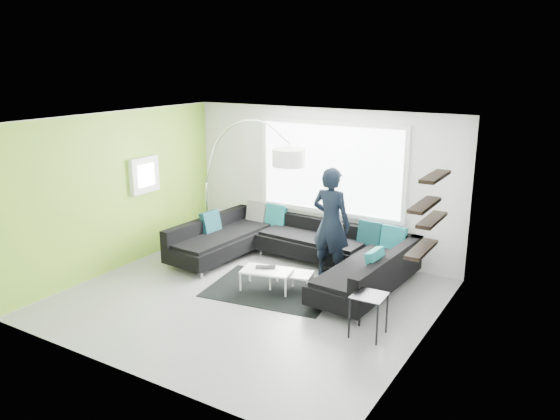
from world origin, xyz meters
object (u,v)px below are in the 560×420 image
(sectional_sofa, at_px, (290,252))
(side_table, at_px, (368,315))
(coffee_table, at_px, (279,279))
(person, at_px, (331,223))
(arc_lamp, at_px, (206,183))
(laptop, at_px, (265,268))

(sectional_sofa, distance_m, side_table, 2.52)
(sectional_sofa, bearing_deg, side_table, -31.03)
(coffee_table, bearing_deg, person, 50.01)
(coffee_table, bearing_deg, sectional_sofa, 94.03)
(arc_lamp, xyz_separation_m, person, (2.79, -0.13, -0.36))
(arc_lamp, distance_m, person, 2.82)
(sectional_sofa, relative_size, coffee_table, 3.90)
(sectional_sofa, relative_size, side_table, 6.81)
(arc_lamp, height_order, side_table, arc_lamp)
(coffee_table, distance_m, person, 1.31)
(side_table, height_order, laptop, side_table)
(coffee_table, bearing_deg, arc_lamp, 142.25)
(coffee_table, xyz_separation_m, arc_lamp, (-2.32, 1.06, 1.15))
(person, relative_size, laptop, 4.93)
(side_table, xyz_separation_m, laptop, (-2.06, 0.62, 0.06))
(arc_lamp, xyz_separation_m, side_table, (4.17, -1.77, -1.03))
(sectional_sofa, relative_size, arc_lamp, 1.54)
(sectional_sofa, distance_m, coffee_table, 0.79)
(sectional_sofa, bearing_deg, laptop, -85.23)
(coffee_table, height_order, laptop, laptop)
(laptop, bearing_deg, person, 27.33)
(coffee_table, xyz_separation_m, laptop, (-0.21, -0.09, 0.18))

